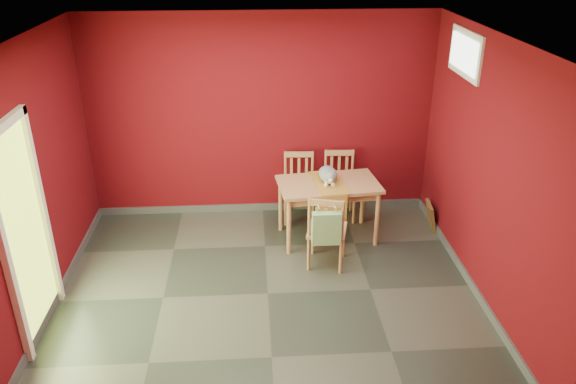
{
  "coord_description": "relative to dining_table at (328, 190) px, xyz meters",
  "views": [
    {
      "loc": [
        -0.12,
        -5.03,
        3.6
      ],
      "look_at": [
        0.25,
        0.45,
        1.0
      ],
      "focal_mm": 35.0,
      "sensor_mm": 36.0,
      "label": 1
    }
  ],
  "objects": [
    {
      "name": "chair_far_right",
      "position": [
        0.23,
        0.58,
        -0.2
      ],
      "size": [
        0.45,
        0.45,
        0.91
      ],
      "color": "#A7764E",
      "rests_on": "ground"
    },
    {
      "name": "doorway",
      "position": [
        -3.03,
        -1.58,
        0.46
      ],
      "size": [
        0.06,
        1.01,
        2.13
      ],
      "color": "#B7D838",
      "rests_on": "ground"
    },
    {
      "name": "room_shell",
      "position": [
        -0.8,
        -1.18,
        -0.62
      ],
      "size": [
        4.5,
        4.5,
        4.5
      ],
      "color": "#53080E",
      "rests_on": "ground"
    },
    {
      "name": "dining_table",
      "position": [
        0.0,
        0.0,
        0.0
      ],
      "size": [
        1.29,
        0.85,
        0.76
      ],
      "color": "#A7764E",
      "rests_on": "ground"
    },
    {
      "name": "chair_near",
      "position": [
        -0.1,
        -0.65,
        -0.2
      ],
      "size": [
        0.52,
        0.52,
        0.92
      ],
      "color": "#A7764E",
      "rests_on": "ground"
    },
    {
      "name": "window",
      "position": [
        1.43,
        -0.18,
        1.68
      ],
      "size": [
        0.05,
        0.9,
        0.5
      ],
      "color": "white",
      "rests_on": "room_shell"
    },
    {
      "name": "picture_frame",
      "position": [
        1.39,
        0.17,
        -0.5
      ],
      "size": [
        0.15,
        0.36,
        0.35
      ],
      "color": "brown",
      "rests_on": "ground"
    },
    {
      "name": "table_runner",
      "position": [
        0.0,
        -0.12,
        0.04
      ],
      "size": [
        0.44,
        0.78,
        0.38
      ],
      "color": "olive",
      "rests_on": "dining_table"
    },
    {
      "name": "outlet_plate",
      "position": [
        0.8,
        0.81,
        -0.37
      ],
      "size": [
        0.08,
        0.02,
        0.12
      ],
      "primitive_type": "cube",
      "color": "silver",
      "rests_on": "room_shell"
    },
    {
      "name": "cat",
      "position": [
        -0.0,
        0.08,
        0.21
      ],
      "size": [
        0.39,
        0.52,
        0.23
      ],
      "primitive_type": null,
      "rotation": [
        0.0,
        0.0,
        0.35
      ],
      "color": "slate",
      "rests_on": "table_runner"
    },
    {
      "name": "chair_far_left",
      "position": [
        -0.31,
        0.57,
        -0.2
      ],
      "size": [
        0.45,
        0.45,
        0.91
      ],
      "color": "#A7764E",
      "rests_on": "ground"
    },
    {
      "name": "ground",
      "position": [
        -0.8,
        -1.18,
        -0.67
      ],
      "size": [
        4.5,
        4.5,
        0.0
      ],
      "primitive_type": "plane",
      "color": "#2D342D",
      "rests_on": "ground"
    },
    {
      "name": "tote_bag",
      "position": [
        -0.13,
        -0.87,
        -0.05
      ],
      "size": [
        0.32,
        0.19,
        0.45
      ],
      "color": "#76A36B",
      "rests_on": "chair_near"
    }
  ]
}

